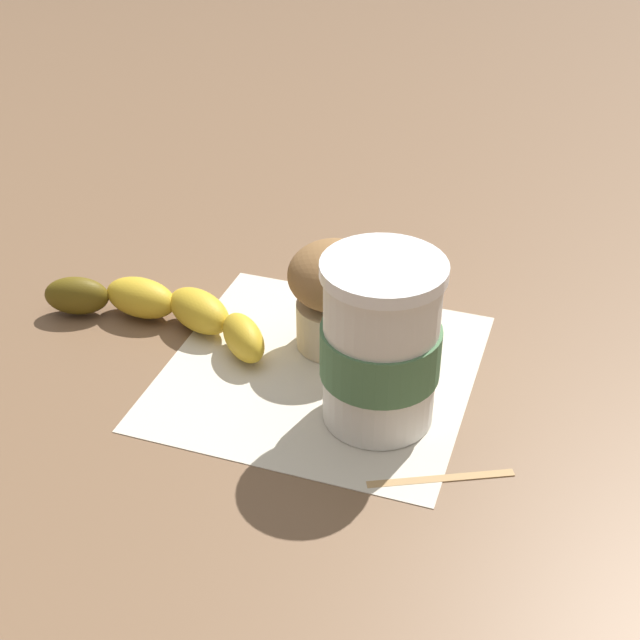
# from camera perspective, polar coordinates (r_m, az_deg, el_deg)

# --- Properties ---
(ground_plane) EXTENTS (3.00, 3.00, 0.00)m
(ground_plane) POSITION_cam_1_polar(r_m,az_deg,el_deg) (0.76, -0.00, -3.26)
(ground_plane) COLOR brown
(paper_napkin) EXTENTS (0.30, 0.30, 0.00)m
(paper_napkin) POSITION_cam_1_polar(r_m,az_deg,el_deg) (0.76, -0.00, -3.21)
(paper_napkin) COLOR beige
(paper_napkin) RESTS_ON ground_plane
(coffee_cup) EXTENTS (0.09, 0.09, 0.14)m
(coffee_cup) POSITION_cam_1_polar(r_m,az_deg,el_deg) (0.67, 3.90, -1.57)
(coffee_cup) COLOR silver
(coffee_cup) RESTS_ON paper_napkin
(muffin) EXTENTS (0.08, 0.08, 0.10)m
(muffin) POSITION_cam_1_polar(r_m,az_deg,el_deg) (0.76, 0.94, 1.83)
(muffin) COLOR beige
(muffin) RESTS_ON paper_napkin
(banana) EXTENTS (0.24, 0.09, 0.04)m
(banana) POSITION_cam_1_polar(r_m,az_deg,el_deg) (0.82, -9.93, 0.69)
(banana) COLOR gold
(banana) RESTS_ON paper_napkin
(wooden_stirrer) EXTENTS (0.09, 0.07, 0.00)m
(wooden_stirrer) POSITION_cam_1_polar(r_m,az_deg,el_deg) (0.67, 7.74, -10.00)
(wooden_stirrer) COLOR tan
(wooden_stirrer) RESTS_ON ground_plane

